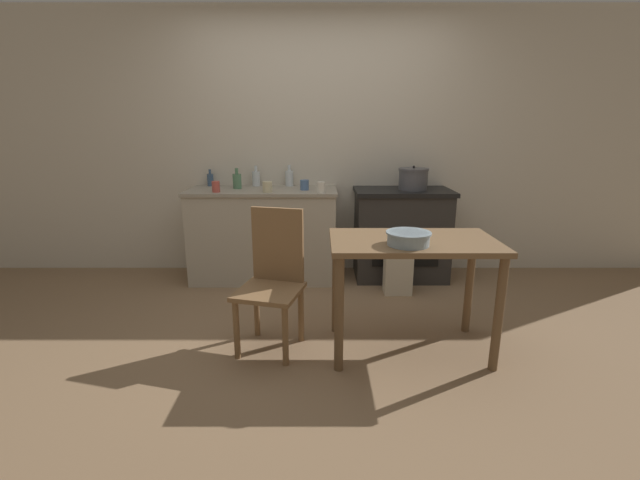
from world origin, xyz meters
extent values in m
plane|color=#896B4C|center=(0.00, 0.00, 0.00)|extent=(14.00, 14.00, 0.00)
cube|color=beige|center=(0.00, 1.58, 1.27)|extent=(8.00, 0.07, 2.55)
cube|color=#B2A893|center=(-0.55, 1.26, 0.43)|extent=(1.37, 0.57, 0.85)
cube|color=gray|center=(-0.55, 1.26, 0.87)|extent=(1.40, 0.60, 0.03)
cube|color=#2D2B28|center=(0.79, 1.29, 0.42)|extent=(0.88, 0.52, 0.84)
cube|color=black|center=(0.79, 1.29, 0.86)|extent=(0.92, 0.56, 0.04)
cube|color=black|center=(0.79, 1.02, 0.37)|extent=(0.61, 0.01, 0.35)
cube|color=brown|center=(0.59, -0.15, 0.75)|extent=(1.05, 0.61, 0.03)
cylinder|color=brown|center=(0.11, -0.41, 0.37)|extent=(0.06, 0.06, 0.73)
cylinder|color=brown|center=(1.07, -0.41, 0.37)|extent=(0.06, 0.06, 0.73)
cylinder|color=brown|center=(0.11, 0.11, 0.37)|extent=(0.06, 0.06, 0.73)
cylinder|color=brown|center=(1.07, 0.11, 0.37)|extent=(0.06, 0.06, 0.73)
cube|color=olive|center=(-0.33, -0.16, 0.41)|extent=(0.49, 0.49, 0.03)
cube|color=olive|center=(-0.29, 0.02, 0.68)|extent=(0.36, 0.12, 0.51)
cylinder|color=olive|center=(-0.54, -0.27, 0.20)|extent=(0.04, 0.04, 0.40)
cylinder|color=olive|center=(-0.22, -0.36, 0.20)|extent=(0.04, 0.04, 0.40)
cylinder|color=olive|center=(-0.45, 0.05, 0.20)|extent=(0.04, 0.04, 0.40)
cylinder|color=olive|center=(-0.13, -0.04, 0.20)|extent=(0.04, 0.04, 0.40)
cube|color=beige|center=(0.70, 0.85, 0.18)|extent=(0.24, 0.17, 0.37)
cylinder|color=#4C4C51|center=(0.88, 1.27, 0.97)|extent=(0.27, 0.27, 0.18)
cylinder|color=#4C4C51|center=(0.88, 1.27, 1.07)|extent=(0.28, 0.28, 0.02)
sphere|color=black|center=(0.88, 1.27, 1.09)|extent=(0.02, 0.02, 0.02)
cylinder|color=#93A8B2|center=(0.53, -0.29, 0.81)|extent=(0.25, 0.25, 0.08)
cylinder|color=#8597A0|center=(0.53, -0.29, 0.84)|extent=(0.27, 0.27, 0.01)
cylinder|color=#517F5B|center=(-0.79, 1.30, 0.95)|extent=(0.08, 0.08, 0.14)
cylinder|color=#517F5B|center=(-0.79, 1.30, 1.05)|extent=(0.03, 0.03, 0.05)
cylinder|color=silver|center=(-0.30, 1.49, 0.96)|extent=(0.08, 0.08, 0.15)
cylinder|color=silver|center=(-0.30, 1.49, 1.06)|extent=(0.03, 0.03, 0.06)
cylinder|color=#3D5675|center=(-1.09, 1.49, 0.94)|extent=(0.06, 0.06, 0.12)
cylinder|color=#3D5675|center=(-1.09, 1.49, 1.02)|extent=(0.02, 0.02, 0.05)
cylinder|color=silver|center=(-0.63, 1.48, 0.95)|extent=(0.08, 0.08, 0.14)
cylinder|color=silver|center=(-0.63, 1.48, 1.05)|extent=(0.03, 0.03, 0.06)
cylinder|color=#4C6B99|center=(-0.14, 1.22, 0.93)|extent=(0.08, 0.08, 0.09)
cylinder|color=#B74C42|center=(-0.94, 1.07, 0.93)|extent=(0.07, 0.07, 0.10)
cylinder|color=beige|center=(-0.47, 1.07, 0.93)|extent=(0.09, 0.09, 0.10)
cylinder|color=silver|center=(0.01, 1.03, 0.93)|extent=(0.07, 0.07, 0.10)
camera|label=1|loc=(0.00, -2.77, 1.46)|focal=24.00mm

